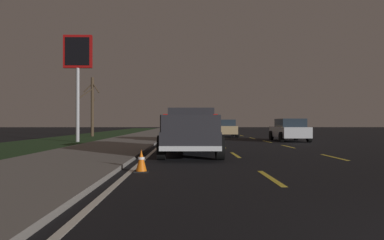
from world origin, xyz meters
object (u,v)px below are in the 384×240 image
sedan_silver (289,130)px  bare_tree_far (92,105)px  pickup_truck (191,132)px  traffic_cone_near (141,161)px  sedan_tan (225,128)px  sedan_blue (191,130)px  gas_price_sign (78,61)px

sedan_silver → bare_tree_far: 18.39m
pickup_truck → traffic_cone_near: (-5.18, 1.36, -0.63)m
sedan_silver → sedan_tan: bearing=24.7°
sedan_blue → sedan_silver: 6.88m
sedan_tan → traffic_cone_near: (-23.42, 4.67, -0.50)m
pickup_truck → bare_tree_far: size_ratio=1.00×
gas_price_sign → traffic_cone_near: 16.98m
pickup_truck → sedan_silver: pickup_truck is taller
sedan_tan → bare_tree_far: bearing=84.1°
sedan_blue → sedan_tan: (8.83, -3.21, 0.00)m
sedan_blue → sedan_silver: same height
sedan_blue → bare_tree_far: bare_tree_far is taller
gas_price_sign → sedan_tan: bearing=-52.0°
sedan_silver → gas_price_sign: size_ratio=0.62×
sedan_tan → gas_price_sign: 14.38m
pickup_truck → sedan_blue: 9.42m
pickup_truck → sedan_silver: size_ratio=1.23×
pickup_truck → sedan_tan: pickup_truck is taller
sedan_blue → bare_tree_far: size_ratio=0.80×
gas_price_sign → traffic_cone_near: (-15.02, -6.06, -5.08)m
sedan_blue → sedan_tan: size_ratio=1.00×
sedan_tan → traffic_cone_near: bearing=168.7°
sedan_silver → sedan_tan: same height
sedan_tan → traffic_cone_near: size_ratio=7.61×
bare_tree_far → traffic_cone_near: bearing=-163.0°
pickup_truck → sedan_tan: size_ratio=1.24×
sedan_silver → traffic_cone_near: bearing=152.0°
sedan_tan → bare_tree_far: bare_tree_far is taller
sedan_silver → sedan_tan: 8.63m
traffic_cone_near → sedan_blue: bearing=-5.7°
pickup_truck → sedan_tan: bearing=-10.3°
sedan_tan → gas_price_sign: bearing=128.0°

